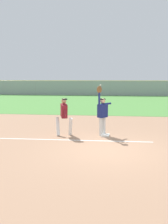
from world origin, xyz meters
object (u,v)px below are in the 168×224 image
(parked_car_green, at_px, (85,89))
(parked_car_tan, at_px, (153,90))
(first_base, at_px, (105,135))
(parked_car_black, at_px, (50,89))
(parked_car_white, at_px, (119,89))
(runner, at_px, (64,114))
(fielder, at_px, (102,111))
(baseball, at_px, (100,85))

(parked_car_green, bearing_deg, parked_car_tan, -2.74)
(first_base, xyz_separation_m, parked_car_black, (-10.03, 28.74, 0.63))
(parked_car_black, xyz_separation_m, parked_car_white, (11.58, 0.07, 0.00))
(runner, height_order, parked_car_black, runner)
(parked_car_tan, bearing_deg, fielder, -109.38)
(parked_car_green, bearing_deg, fielder, -82.74)
(parked_car_green, relative_size, parked_car_white, 0.98)
(first_base, bearing_deg, parked_car_white, 86.93)
(baseball, bearing_deg, runner, -162.38)
(first_base, xyz_separation_m, parked_car_green, (-4.08, 28.78, 0.63))
(baseball, distance_m, parked_car_green, 28.65)
(parked_car_black, bearing_deg, baseball, -73.80)
(parked_car_green, relative_size, parked_car_tan, 0.97)
(parked_car_black, bearing_deg, fielder, -73.81)
(fielder, relative_size, parked_car_tan, 0.50)
(baseball, bearing_deg, parked_car_tan, 75.52)
(fielder, height_order, runner, fielder)
(runner, xyz_separation_m, baseball, (1.62, 0.52, 1.31))
(baseball, relative_size, parked_car_black, 0.02)
(parked_car_white, height_order, parked_car_tan, same)
(first_base, xyz_separation_m, baseball, (-0.26, 0.43, 2.26))
(fielder, height_order, parked_car_white, fielder)
(runner, distance_m, parked_car_tan, 29.79)
(baseball, bearing_deg, parked_car_white, 86.35)
(parked_car_black, bearing_deg, first_base, -73.60)
(parked_car_green, bearing_deg, parked_car_white, -0.25)
(parked_car_tan, bearing_deg, first_base, -109.04)
(parked_car_white, bearing_deg, parked_car_tan, -8.80)
(baseball, xyz_separation_m, parked_car_white, (1.81, 28.38, -1.63))
(first_base, distance_m, parked_car_white, 28.86)
(fielder, bearing_deg, parked_car_black, -28.09)
(parked_car_green, bearing_deg, first_base, -82.46)
(first_base, bearing_deg, fielder, 146.30)
(fielder, relative_size, baseball, 30.81)
(runner, bearing_deg, parked_car_black, 86.06)
(baseball, bearing_deg, parked_car_black, 109.04)
(runner, distance_m, baseball, 2.15)
(runner, xyz_separation_m, parked_car_green, (-2.20, 28.87, -0.32))
(parked_car_tan, bearing_deg, parked_car_black, 173.46)
(runner, distance_m, parked_car_green, 28.95)
(first_base, relative_size, fielder, 0.17)
(runner, height_order, parked_car_green, runner)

